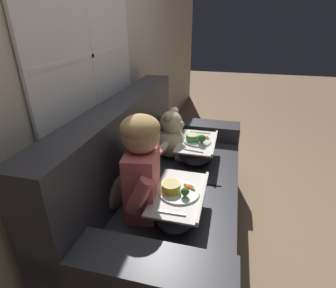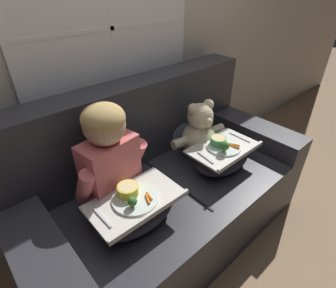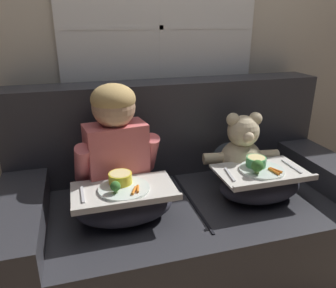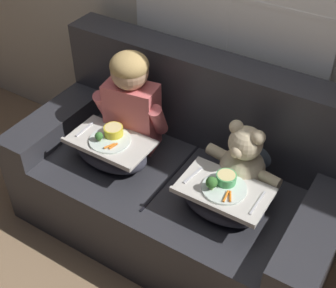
{
  "view_description": "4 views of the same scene",
  "coord_description": "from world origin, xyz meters",
  "px_view_note": "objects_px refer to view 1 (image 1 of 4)",
  "views": [
    {
      "loc": [
        -1.54,
        -0.36,
        1.52
      ],
      "look_at": [
        -0.03,
        0.01,
        0.78
      ],
      "focal_mm": 28.0,
      "sensor_mm": 36.0,
      "label": 1
    },
    {
      "loc": [
        -0.86,
        -0.94,
        1.58
      ],
      "look_at": [
        0.11,
        0.13,
        0.64
      ],
      "focal_mm": 28.0,
      "sensor_mm": 36.0,
      "label": 2
    },
    {
      "loc": [
        -0.52,
        -1.44,
        1.36
      ],
      "look_at": [
        -0.08,
        0.09,
        0.75
      ],
      "focal_mm": 35.0,
      "sensor_mm": 36.0,
      "label": 3
    },
    {
      "loc": [
        0.97,
        -1.65,
        2.28
      ],
      "look_at": [
        -0.05,
        -0.02,
        0.67
      ],
      "focal_mm": 50.0,
      "sensor_mm": 36.0,
      "label": 4
    }
  ],
  "objects_px": {
    "couch": "(162,192)",
    "throw_pillow_behind_teddy": "(147,136)",
    "throw_pillow_behind_child": "(111,182)",
    "child_figure": "(142,161)",
    "lap_tray_child": "(179,203)",
    "lap_tray_teddy": "(197,149)",
    "teddy_bear": "(172,137)"
  },
  "relations": [
    {
      "from": "couch",
      "to": "throw_pillow_behind_teddy",
      "type": "height_order",
      "value": "couch"
    },
    {
      "from": "couch",
      "to": "throw_pillow_behind_child",
      "type": "height_order",
      "value": "couch"
    },
    {
      "from": "throw_pillow_behind_child",
      "to": "child_figure",
      "type": "bearing_deg",
      "value": -89.96
    },
    {
      "from": "throw_pillow_behind_teddy",
      "to": "child_figure",
      "type": "relative_size",
      "value": 0.53
    },
    {
      "from": "lap_tray_child",
      "to": "lap_tray_teddy",
      "type": "distance_m",
      "value": 0.7
    },
    {
      "from": "throw_pillow_behind_teddy",
      "to": "couch",
      "type": "bearing_deg",
      "value": -148.53
    },
    {
      "from": "throw_pillow_behind_teddy",
      "to": "lap_tray_teddy",
      "type": "relative_size",
      "value": 0.7
    },
    {
      "from": "child_figure",
      "to": "throw_pillow_behind_teddy",
      "type": "bearing_deg",
      "value": 16.15
    },
    {
      "from": "lap_tray_child",
      "to": "throw_pillow_behind_teddy",
      "type": "bearing_deg",
      "value": 30.63
    },
    {
      "from": "child_figure",
      "to": "lap_tray_child",
      "type": "bearing_deg",
      "value": -90.19
    },
    {
      "from": "teddy_bear",
      "to": "lap_tray_teddy",
      "type": "xyz_separation_m",
      "value": [
        -0.0,
        -0.21,
        -0.09
      ]
    },
    {
      "from": "teddy_bear",
      "to": "lap_tray_teddy",
      "type": "distance_m",
      "value": 0.23
    },
    {
      "from": "throw_pillow_behind_child",
      "to": "child_figure",
      "type": "xyz_separation_m",
      "value": [
        0.0,
        -0.2,
        0.17
      ]
    },
    {
      "from": "couch",
      "to": "lap_tray_child",
      "type": "xyz_separation_m",
      "value": [
        -0.35,
        -0.2,
        0.21
      ]
    },
    {
      "from": "throw_pillow_behind_teddy",
      "to": "teddy_bear",
      "type": "height_order",
      "value": "teddy_bear"
    },
    {
      "from": "child_figure",
      "to": "teddy_bear",
      "type": "relative_size",
      "value": 1.36
    },
    {
      "from": "throw_pillow_behind_child",
      "to": "teddy_bear",
      "type": "height_order",
      "value": "teddy_bear"
    },
    {
      "from": "teddy_bear",
      "to": "throw_pillow_behind_child",
      "type": "bearing_deg",
      "value": 163.5
    },
    {
      "from": "teddy_bear",
      "to": "lap_tray_teddy",
      "type": "bearing_deg",
      "value": -90.01
    },
    {
      "from": "throw_pillow_behind_teddy",
      "to": "teddy_bear",
      "type": "xyz_separation_m",
      "value": [
        -0.0,
        -0.21,
        0.01
      ]
    },
    {
      "from": "throw_pillow_behind_teddy",
      "to": "child_figure",
      "type": "distance_m",
      "value": 0.75
    },
    {
      "from": "couch",
      "to": "lap_tray_teddy",
      "type": "relative_size",
      "value": 4.07
    },
    {
      "from": "couch",
      "to": "throw_pillow_behind_teddy",
      "type": "xyz_separation_m",
      "value": [
        0.35,
        0.21,
        0.28
      ]
    },
    {
      "from": "lap_tray_teddy",
      "to": "teddy_bear",
      "type": "bearing_deg",
      "value": 89.99
    },
    {
      "from": "lap_tray_child",
      "to": "lap_tray_teddy",
      "type": "relative_size",
      "value": 1.03
    },
    {
      "from": "throw_pillow_behind_teddy",
      "to": "lap_tray_child",
      "type": "relative_size",
      "value": 0.68
    },
    {
      "from": "throw_pillow_behind_child",
      "to": "lap_tray_child",
      "type": "relative_size",
      "value": 0.74
    },
    {
      "from": "throw_pillow_behind_child",
      "to": "throw_pillow_behind_teddy",
      "type": "height_order",
      "value": "throw_pillow_behind_child"
    },
    {
      "from": "throw_pillow_behind_teddy",
      "to": "child_figure",
      "type": "xyz_separation_m",
      "value": [
        -0.7,
        -0.2,
        0.17
      ]
    },
    {
      "from": "throw_pillow_behind_teddy",
      "to": "teddy_bear",
      "type": "bearing_deg",
      "value": -90.23
    },
    {
      "from": "lap_tray_child",
      "to": "couch",
      "type": "bearing_deg",
      "value": 29.78
    },
    {
      "from": "throw_pillow_behind_child",
      "to": "lap_tray_teddy",
      "type": "xyz_separation_m",
      "value": [
        0.7,
        -0.42,
        -0.07
      ]
    }
  ]
}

